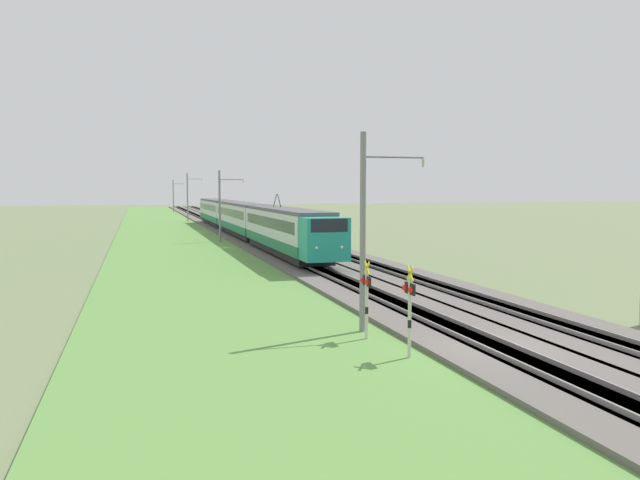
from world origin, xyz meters
TOP-DOWN VIEW (x-y plane):
  - ground_plane at (0.00, 0.00)m, footprint 400.00×400.00m
  - ballast_main at (50.00, 0.00)m, footprint 240.00×4.40m
  - ballast_adjacent at (50.00, -4.15)m, footprint 240.00×4.40m
  - track_main at (50.00, 0.00)m, footprint 240.00×1.57m
  - track_adjacent at (50.00, -4.15)m, footprint 240.00×1.57m
  - grass_verge at (50.00, 6.94)m, footprint 240.00×13.06m
  - passenger_train at (50.83, 0.00)m, footprint 64.82×2.90m
  - crossing_signal_near at (0.24, 2.95)m, footprint 0.70×0.23m
  - crossing_signal_aux at (2.95, 3.35)m, footprint 0.70×0.23m
  - catenary_mast_near at (4.09, 3.01)m, footprint 0.22×2.56m
  - catenary_mast_mid at (45.42, 3.01)m, footprint 0.22×2.56m
  - catenary_mast_far at (86.74, 3.02)m, footprint 0.22×2.56m
  - catenary_mast_distant at (128.07, 3.01)m, footprint 0.22×2.56m

SIDE VIEW (x-z plane):
  - ground_plane at x=0.00m, z-range 0.00..0.00m
  - grass_verge at x=50.00m, z-range 0.00..0.12m
  - ballast_main at x=50.00m, z-range 0.00..0.30m
  - ballast_adjacent at x=50.00m, z-range 0.00..0.30m
  - track_main at x=50.00m, z-range -0.07..0.38m
  - track_adjacent at x=50.00m, z-range -0.07..0.38m
  - crossing_signal_aux at x=2.95m, z-range 0.30..3.20m
  - crossing_signal_near at x=0.24m, z-range 0.32..3.35m
  - passenger_train at x=50.83m, z-range -0.16..4.85m
  - catenary_mast_mid at x=45.42m, z-range 0.13..7.41m
  - catenary_mast_distant at x=128.07m, z-range 0.14..7.62m
  - catenary_mast_near at x=4.09m, z-range 0.14..7.63m
  - catenary_mast_far at x=86.74m, z-range 0.14..8.10m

